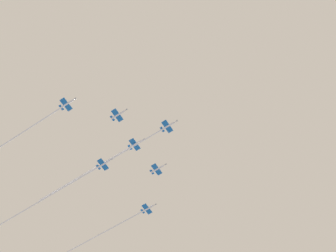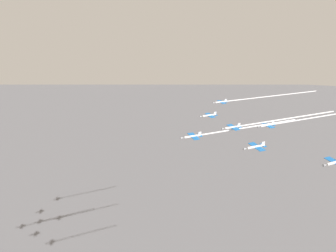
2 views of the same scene
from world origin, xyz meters
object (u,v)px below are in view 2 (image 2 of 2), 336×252
at_px(jet_center_rear, 261,97).
at_px(jet_port_trail, 309,119).
at_px(jet_lead, 232,130).
at_px(jet_port_outer, 273,121).
at_px(jet_port_inner, 255,147).
at_px(jet_starboard_inner, 209,115).

height_order(jet_center_rear, jet_port_trail, jet_center_rear).
height_order(jet_lead, jet_port_outer, jet_port_outer).
bearing_deg(jet_center_rear, jet_lead, 127.86).
distance_m(jet_lead, jet_port_trail, 49.79).
relative_size(jet_port_inner, jet_starboard_inner, 1.00).
xyz_separation_m(jet_port_outer, jet_port_trail, (13.98, -21.03, -1.99)).
relative_size(jet_lead, jet_starboard_inner, 5.76).
height_order(jet_lead, jet_port_trail, jet_lead).
height_order(jet_lead, jet_port_inner, jet_port_inner).
distance_m(jet_lead, jet_center_rear, 62.67).
height_order(jet_port_outer, jet_port_trail, jet_port_outer).
distance_m(jet_starboard_inner, jet_center_rear, 55.13).
bearing_deg(jet_port_inner, jet_port_trail, -69.70).
bearing_deg(jet_port_trail, jet_center_rear, 0.46).
relative_size(jet_port_outer, jet_port_trail, 0.89).
distance_m(jet_port_inner, jet_port_trail, 55.44).
xyz_separation_m(jet_port_inner, jet_center_rear, (76.64, -11.10, 0.15)).
distance_m(jet_port_inner, jet_port_outer, 32.93).
distance_m(jet_lead, jet_starboard_inner, 19.38).
bearing_deg(jet_port_outer, jet_lead, 90.00).
bearing_deg(jet_port_outer, jet_port_inner, 125.73).
bearing_deg(jet_starboard_inner, jet_port_outer, -125.73).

